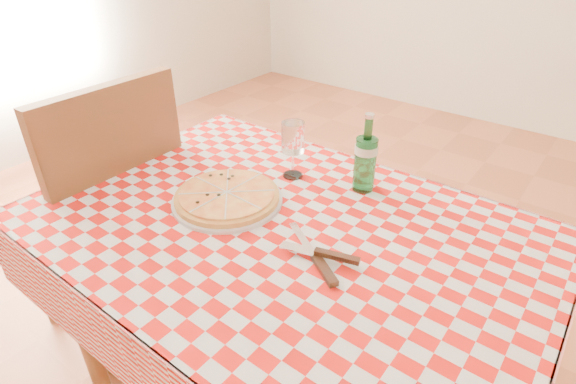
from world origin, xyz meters
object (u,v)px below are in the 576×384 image
(chair_far, at_px, (110,204))
(wine_glass, at_px, (293,150))
(pizza_plate, at_px, (227,196))
(dining_table, at_px, (280,254))
(water_bottle, at_px, (366,153))

(chair_far, height_order, wine_glass, chair_far)
(pizza_plate, bearing_deg, chair_far, -171.84)
(dining_table, bearing_deg, pizza_plate, -178.41)
(chair_far, xyz_separation_m, pizza_plate, (0.51, 0.07, 0.19))
(pizza_plate, bearing_deg, wine_glass, 76.53)
(wine_glass, bearing_deg, chair_far, -151.91)
(water_bottle, relative_size, wine_glass, 1.32)
(chair_far, distance_m, water_bottle, 0.90)
(chair_far, bearing_deg, wine_glass, -152.41)
(dining_table, height_order, pizza_plate, pizza_plate)
(dining_table, relative_size, chair_far, 1.17)
(water_bottle, bearing_deg, dining_table, -105.72)
(dining_table, relative_size, water_bottle, 5.23)
(wine_glass, bearing_deg, water_bottle, 16.75)
(chair_far, bearing_deg, water_bottle, -155.26)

